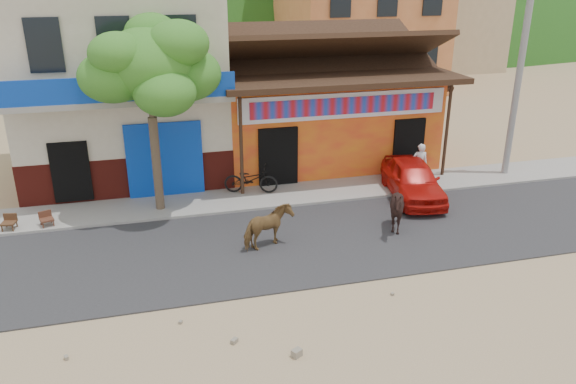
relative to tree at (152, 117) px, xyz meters
name	(u,v)px	position (x,y,z in m)	size (l,w,h in m)	color
ground	(360,283)	(4.60, -5.80, -3.12)	(120.00, 120.00, 0.00)	#9E825B
road	(328,239)	(4.60, -3.30, -3.10)	(60.00, 5.00, 0.04)	#28282B
sidewalk	(296,194)	(4.60, 0.20, -3.06)	(60.00, 2.00, 0.12)	gray
dance_club	(318,115)	(6.60, 4.20, -1.32)	(8.00, 6.00, 3.60)	orange
cafe_building	(122,81)	(-0.90, 4.20, 0.38)	(7.00, 6.00, 7.00)	beige
apartment_rear	(439,1)	(22.60, 24.20, 1.88)	(8.00, 8.00, 10.00)	tan
tree	(152,117)	(0.00, 0.00, 0.00)	(3.00, 3.00, 6.00)	#2D721E
utility_pole	(520,66)	(12.80, 0.20, 1.00)	(0.24, 0.24, 8.00)	gray
cow_tan	(268,227)	(2.80, -3.39, -2.48)	(0.65, 1.43, 1.21)	brown
cow_dark	(397,210)	(6.70, -3.32, -2.40)	(1.10, 1.24, 1.37)	black
red_car	(413,179)	(8.36, -1.00, -2.43)	(1.54, 3.82, 1.30)	red
scooter	(251,179)	(3.10, 0.61, -2.52)	(0.64, 1.84, 0.97)	black
pedestrian	(420,164)	(9.10, -0.01, -2.26)	(0.54, 0.35, 1.48)	white
cafe_chair_left	(7,216)	(-4.40, -0.50, -2.59)	(0.39, 0.39, 0.83)	#462F17
cafe_chair_right	(46,213)	(-3.35, -0.50, -2.60)	(0.37, 0.37, 0.80)	#4A2418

